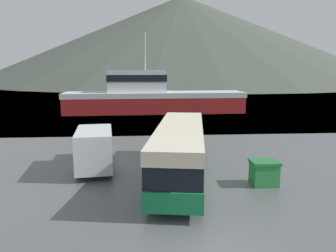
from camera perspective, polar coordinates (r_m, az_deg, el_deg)
name	(u,v)px	position (r m, az deg, el deg)	size (l,w,h in m)	color
water_surface	(149,83)	(150.71, -3.35, 7.48)	(240.00, 240.00, 0.00)	slate
hill_backdrop	(182,39)	(187.83, 2.47, 14.92)	(210.18, 210.18, 45.60)	#424C42
tour_bus	(180,149)	(18.93, 2.11, -3.97)	(4.41, 12.22, 3.05)	#146B3D
delivery_van	(95,148)	(21.26, -12.62, -3.68)	(2.79, 6.49, 2.61)	silver
fishing_boat	(151,97)	(47.80, -2.94, 5.11)	(26.05, 6.24, 11.29)	maroon
storage_bin	(264,173)	(18.78, 16.38, -7.80)	(1.49, 1.26, 1.36)	#287F3D
small_boat	(116,109)	(48.69, -9.02, 2.86)	(3.38, 6.23, 0.83)	#19234C
mooring_bollard	(106,133)	(30.27, -10.74, -1.22)	(0.37, 0.37, 0.97)	#B29919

